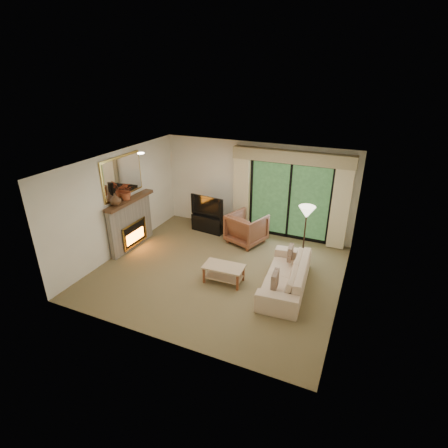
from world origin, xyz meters
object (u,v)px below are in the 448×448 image
at_px(armchair, 247,228).
at_px(sofa, 286,275).
at_px(coffee_table, 224,274).
at_px(media_console, 209,223).

bearing_deg(armchair, sofa, 150.84).
distance_m(armchair, coffee_table, 2.05).
relative_size(armchair, sofa, 0.42).
bearing_deg(sofa, media_console, -129.65).
bearing_deg(media_console, coffee_table, -50.61).
distance_m(media_console, coffee_table, 2.75).
height_order(media_console, coffee_table, media_console).
xyz_separation_m(sofa, coffee_table, (-1.32, -0.34, -0.12)).
relative_size(media_console, coffee_table, 1.08).
bearing_deg(sofa, armchair, -142.28).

